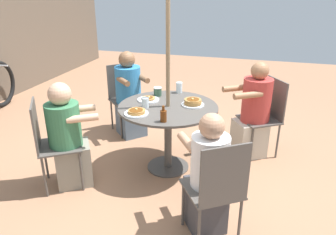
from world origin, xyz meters
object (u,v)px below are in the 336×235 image
at_px(diner_north, 253,114).
at_px(diner_south, 68,139).
at_px(pancake_plate_a, 193,103).
at_px(patio_chair_north, 266,113).
at_px(diner_west, 208,178).
at_px(patio_chair_south, 50,140).
at_px(coffee_cup, 158,92).
at_px(drinking_glass_a, 179,88).
at_px(patio_chair_east, 124,94).
at_px(patio_chair_west, 217,187).
at_px(drinking_glass_b, 145,103).
at_px(patio_table, 168,117).
at_px(pancake_plate_c, 136,112).
at_px(pancake_plate_b, 148,99).
at_px(syrup_bottle, 163,116).
at_px(diner_east, 129,98).

bearing_deg(diner_north, diner_south, 90.14).
xyz_separation_m(diner_south, pancake_plate_a, (0.68, -1.12, 0.27)).
relative_size(patio_chair_north, diner_north, 0.81).
distance_m(diner_south, diner_west, 1.49).
distance_m(patio_chair_south, coffee_cup, 1.29).
bearing_deg(patio_chair_south, diner_south, 90.00).
bearing_deg(drinking_glass_a, patio_chair_east, 66.76).
bearing_deg(patio_chair_west, drinking_glass_b, 100.71).
distance_m(diner_north, diner_west, 1.47).
bearing_deg(patio_table, patio_chair_west, -145.77).
xyz_separation_m(patio_chair_north, pancake_plate_c, (-0.99, 1.26, 0.24)).
bearing_deg(pancake_plate_a, drinking_glass_a, 34.02).
xyz_separation_m(patio_chair_east, patio_chair_west, (-1.86, -1.57, 0.00)).
relative_size(patio_chair_east, diner_south, 0.84).
bearing_deg(pancake_plate_b, diner_west, -138.93).
distance_m(patio_chair_north, diner_south, 2.27).
xyz_separation_m(pancake_plate_a, drinking_glass_a, (0.38, 0.25, 0.03)).
relative_size(diner_north, patio_chair_east, 1.24).
bearing_deg(diner_south, drinking_glass_a, 106.79).
xyz_separation_m(syrup_bottle, drinking_glass_a, (0.88, 0.08, 0.00)).
bearing_deg(coffee_cup, patio_chair_east, 50.41).
distance_m(patio_chair_east, pancake_plate_a, 1.38).
distance_m(patio_table, drinking_glass_a, 0.51).
xyz_separation_m(patio_chair_west, drinking_glass_b, (0.91, 0.90, 0.27)).
height_order(patio_chair_north, patio_chair_west, same).
distance_m(patio_chair_south, syrup_bottle, 1.16).
xyz_separation_m(patio_table, coffee_cup, (0.29, 0.21, 0.18)).
height_order(pancake_plate_b, drinking_glass_a, drinking_glass_a).
relative_size(patio_chair_west, syrup_bottle, 5.87).
bearing_deg(pancake_plate_b, drinking_glass_b, -167.99).
bearing_deg(syrup_bottle, diner_north, -38.83).
bearing_deg(pancake_plate_c, diner_south, 113.22).
xyz_separation_m(diner_east, patio_chair_south, (-1.41, 0.26, 0.00)).
distance_m(patio_chair_north, coffee_cup, 1.32).
distance_m(diner_north, patio_chair_south, 2.27).
bearing_deg(drinking_glass_a, patio_chair_west, -154.93).
height_order(pancake_plate_a, drinking_glass_b, drinking_glass_b).
bearing_deg(syrup_bottle, patio_table, 10.58).
bearing_deg(drinking_glass_a, diner_east, 71.16).
bearing_deg(diner_east, patio_chair_west, 83.58).
distance_m(diner_south, drinking_glass_a, 1.40).
bearing_deg(patio_table, coffee_cup, 35.80).
bearing_deg(pancake_plate_c, drinking_glass_a, -16.55).
height_order(diner_east, drinking_glass_a, diner_east).
height_order(diner_east, syrup_bottle, diner_east).
bearing_deg(diner_east, drinking_glass_a, 115.01).
bearing_deg(coffee_cup, patio_table, -144.20).
relative_size(diner_north, drinking_glass_a, 9.11).
height_order(patio_table, drinking_glass_a, drinking_glass_a).
bearing_deg(coffee_cup, diner_east, 51.47).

